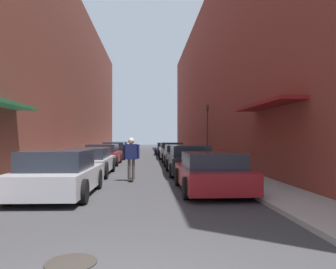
{
  "coord_description": "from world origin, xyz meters",
  "views": [
    {
      "loc": [
        0.38,
        -3.19,
        1.72
      ],
      "look_at": [
        1.26,
        10.78,
        1.84
      ],
      "focal_mm": 35.0,
      "sensor_mm": 36.0,
      "label": 1
    }
  ],
  "objects_px": {
    "parked_car_right_2": "(179,155)",
    "skateboarder": "(131,154)",
    "parked_car_left_1": "(90,162)",
    "parked_car_right_0": "(211,173)",
    "parked_car_right_3": "(171,151)",
    "manhole_cover": "(71,263)",
    "parked_car_right_1": "(189,160)",
    "parked_car_left_4": "(119,149)",
    "parked_car_left_0": "(59,174)",
    "parked_car_left_2": "(103,155)",
    "parked_car_right_4": "(166,149)",
    "parked_car_left_3": "(114,151)",
    "traffic_light": "(207,126)"
  },
  "relations": [
    {
      "from": "parked_car_right_4",
      "to": "parked_car_right_3",
      "type": "bearing_deg",
      "value": -88.98
    },
    {
      "from": "manhole_cover",
      "to": "parked_car_right_2",
      "type": "bearing_deg",
      "value": 79.26
    },
    {
      "from": "parked_car_left_1",
      "to": "parked_car_left_4",
      "type": "height_order",
      "value": "parked_car_left_4"
    },
    {
      "from": "parked_car_left_4",
      "to": "parked_car_right_2",
      "type": "distance_m",
      "value": 12.37
    },
    {
      "from": "parked_car_left_1",
      "to": "parked_car_right_0",
      "type": "distance_m",
      "value": 6.64
    },
    {
      "from": "parked_car_left_0",
      "to": "parked_car_right_0",
      "type": "height_order",
      "value": "parked_car_left_0"
    },
    {
      "from": "parked_car_right_2",
      "to": "skateboarder",
      "type": "distance_m",
      "value": 7.86
    },
    {
      "from": "parked_car_right_1",
      "to": "traffic_light",
      "type": "xyz_separation_m",
      "value": [
        2.44,
        8.58,
        1.89
      ]
    },
    {
      "from": "parked_car_right_1",
      "to": "manhole_cover",
      "type": "xyz_separation_m",
      "value": [
        -2.98,
        -10.57,
        -0.64
      ]
    },
    {
      "from": "parked_car_right_3",
      "to": "traffic_light",
      "type": "height_order",
      "value": "traffic_light"
    },
    {
      "from": "parked_car_left_0",
      "to": "parked_car_right_0",
      "type": "distance_m",
      "value": 4.61
    },
    {
      "from": "parked_car_right_2",
      "to": "parked_car_left_1",
      "type": "bearing_deg",
      "value": -130.4
    },
    {
      "from": "parked_car_left_0",
      "to": "parked_car_right_3",
      "type": "bearing_deg",
      "value": 74.86
    },
    {
      "from": "parked_car_left_0",
      "to": "parked_car_left_2",
      "type": "height_order",
      "value": "parked_car_left_0"
    },
    {
      "from": "parked_car_right_2",
      "to": "skateboarder",
      "type": "relative_size",
      "value": 2.7
    },
    {
      "from": "parked_car_left_3",
      "to": "skateboarder",
      "type": "xyz_separation_m",
      "value": [
        2.0,
        -13.39,
        0.4
      ]
    },
    {
      "from": "parked_car_left_1",
      "to": "skateboarder",
      "type": "relative_size",
      "value": 2.72
    },
    {
      "from": "parked_car_left_4",
      "to": "manhole_cover",
      "type": "height_order",
      "value": "parked_car_left_4"
    },
    {
      "from": "parked_car_left_2",
      "to": "parked_car_right_4",
      "type": "height_order",
      "value": "parked_car_left_2"
    },
    {
      "from": "parked_car_right_0",
      "to": "parked_car_right_3",
      "type": "distance_m",
      "value": 16.16
    },
    {
      "from": "parked_car_left_2",
      "to": "parked_car_right_0",
      "type": "xyz_separation_m",
      "value": [
        4.78,
        -10.54,
        -0.02
      ]
    },
    {
      "from": "parked_car_left_2",
      "to": "traffic_light",
      "type": "distance_m",
      "value": 7.98
    },
    {
      "from": "parked_car_left_3",
      "to": "parked_car_right_1",
      "type": "relative_size",
      "value": 0.93
    },
    {
      "from": "parked_car_right_0",
      "to": "parked_car_right_3",
      "type": "relative_size",
      "value": 0.92
    },
    {
      "from": "parked_car_right_3",
      "to": "parked_car_left_1",
      "type": "bearing_deg",
      "value": -111.64
    },
    {
      "from": "parked_car_right_0",
      "to": "manhole_cover",
      "type": "distance_m",
      "value": 6.44
    },
    {
      "from": "parked_car_right_0",
      "to": "parked_car_right_1",
      "type": "height_order",
      "value": "parked_car_right_1"
    },
    {
      "from": "parked_car_left_2",
      "to": "parked_car_right_2",
      "type": "xyz_separation_m",
      "value": [
        4.72,
        -0.41,
        -0.0
      ]
    },
    {
      "from": "parked_car_left_0",
      "to": "traffic_light",
      "type": "xyz_separation_m",
      "value": [
        6.96,
        13.96,
        1.89
      ]
    },
    {
      "from": "parked_car_left_4",
      "to": "parked_car_right_3",
      "type": "distance_m",
      "value": 7.14
    },
    {
      "from": "parked_car_left_0",
      "to": "parked_car_right_4",
      "type": "relative_size",
      "value": 1.01
    },
    {
      "from": "parked_car_left_3",
      "to": "parked_car_right_3",
      "type": "xyz_separation_m",
      "value": [
        4.55,
        0.06,
        0.0
      ]
    },
    {
      "from": "manhole_cover",
      "to": "parked_car_right_0",
      "type": "bearing_deg",
      "value": 61.66
    },
    {
      "from": "parked_car_right_0",
      "to": "parked_car_right_2",
      "type": "height_order",
      "value": "parked_car_right_2"
    },
    {
      "from": "parked_car_left_2",
      "to": "manhole_cover",
      "type": "bearing_deg",
      "value": -83.89
    },
    {
      "from": "parked_car_left_3",
      "to": "manhole_cover",
      "type": "height_order",
      "value": "parked_car_left_3"
    },
    {
      "from": "parked_car_left_1",
      "to": "parked_car_right_3",
      "type": "bearing_deg",
      "value": 68.36
    },
    {
      "from": "parked_car_left_3",
      "to": "parked_car_left_4",
      "type": "xyz_separation_m",
      "value": [
        -0.13,
        5.45,
        -0.01
      ]
    },
    {
      "from": "parked_car_left_1",
      "to": "manhole_cover",
      "type": "relative_size",
      "value": 6.6
    },
    {
      "from": "parked_car_left_1",
      "to": "parked_car_left_2",
      "type": "xyz_separation_m",
      "value": [
        -0.17,
        5.76,
        0.0
      ]
    },
    {
      "from": "parked_car_right_0",
      "to": "manhole_cover",
      "type": "relative_size",
      "value": 5.86
    },
    {
      "from": "parked_car_right_4",
      "to": "parked_car_left_4",
      "type": "bearing_deg",
      "value": -174.81
    },
    {
      "from": "parked_car_right_1",
      "to": "parked_car_right_3",
      "type": "relative_size",
      "value": 0.97
    },
    {
      "from": "parked_car_left_1",
      "to": "parked_car_left_2",
      "type": "height_order",
      "value": "parked_car_left_2"
    },
    {
      "from": "parked_car_right_0",
      "to": "parked_car_right_4",
      "type": "relative_size",
      "value": 1.01
    },
    {
      "from": "parked_car_right_0",
      "to": "skateboarder",
      "type": "distance_m",
      "value": 3.82
    },
    {
      "from": "parked_car_right_2",
      "to": "manhole_cover",
      "type": "bearing_deg",
      "value": -100.74
    },
    {
      "from": "parked_car_left_3",
      "to": "manhole_cover",
      "type": "distance_m",
      "value": 21.82
    },
    {
      "from": "parked_car_left_1",
      "to": "parked_car_right_4",
      "type": "relative_size",
      "value": 1.13
    },
    {
      "from": "traffic_light",
      "to": "parked_car_left_0",
      "type": "bearing_deg",
      "value": -116.51
    }
  ]
}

